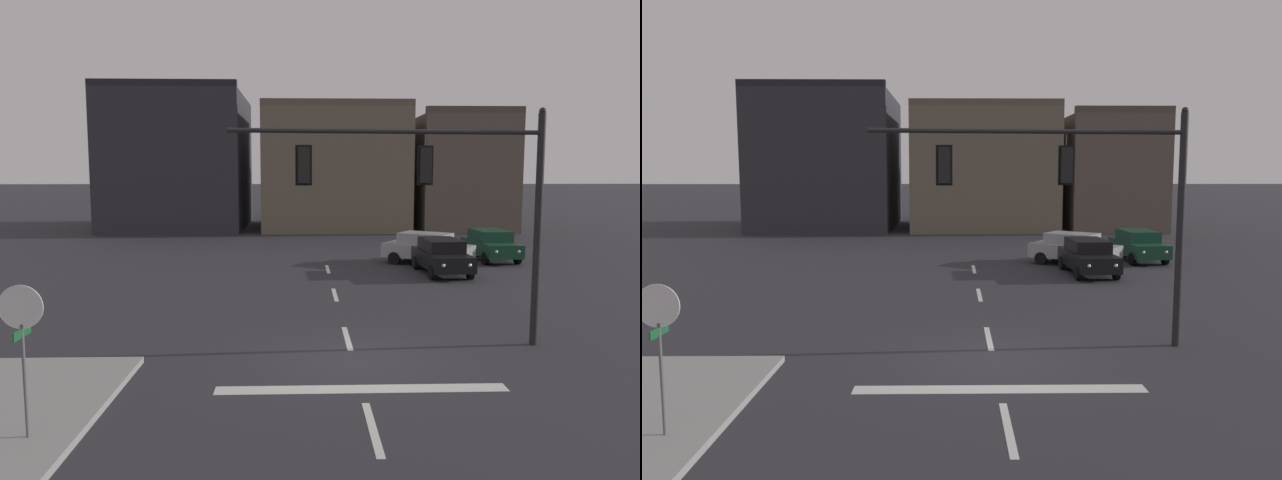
% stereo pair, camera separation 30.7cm
% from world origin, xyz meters
% --- Properties ---
extents(ground_plane, '(400.00, 400.00, 0.00)m').
position_xyz_m(ground_plane, '(0.00, 0.00, 0.00)').
color(ground_plane, '#2B2B30').
extents(stop_bar_paint, '(6.40, 0.50, 0.01)m').
position_xyz_m(stop_bar_paint, '(0.00, -2.00, 0.00)').
color(stop_bar_paint, silver).
rests_on(stop_bar_paint, ground).
extents(lane_centreline, '(0.16, 26.40, 0.01)m').
position_xyz_m(lane_centreline, '(0.00, 2.00, 0.00)').
color(lane_centreline, silver).
rests_on(lane_centreline, ground).
extents(signal_mast_near_side, '(8.28, 0.89, 6.40)m').
position_xyz_m(signal_mast_near_side, '(2.55, 0.99, 4.31)').
color(signal_mast_near_side, black).
rests_on(signal_mast_near_side, ground).
extents(stop_sign, '(0.76, 0.64, 2.83)m').
position_xyz_m(stop_sign, '(-6.07, -4.47, 2.14)').
color(stop_sign, '#56565B').
rests_on(stop_sign, ground).
extents(car_lot_nearside, '(4.65, 3.96, 1.61)m').
position_xyz_m(car_lot_nearside, '(5.10, 15.29, 0.86)').
color(car_lot_nearside, '#9EA0A5').
rests_on(car_lot_nearside, ground).
extents(car_lot_middle, '(2.11, 4.54, 1.61)m').
position_xyz_m(car_lot_middle, '(5.19, 12.52, 0.86)').
color(car_lot_middle, black).
rests_on(car_lot_middle, ground).
extents(car_lot_farside, '(2.16, 4.55, 1.61)m').
position_xyz_m(car_lot_farside, '(8.79, 16.68, 0.86)').
color(car_lot_farside, '#143D28').
rests_on(car_lot_farside, ground).
extents(building_row, '(32.05, 12.80, 11.31)m').
position_xyz_m(building_row, '(-1.54, 35.87, 4.98)').
color(building_row, '#2D2D33').
rests_on(building_row, ground).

